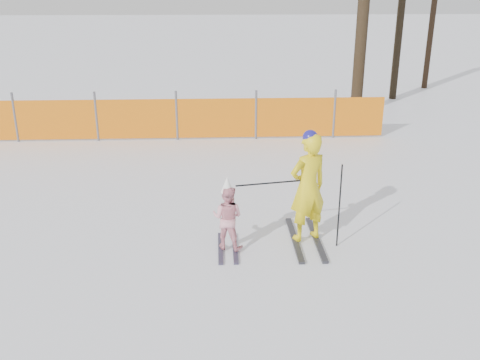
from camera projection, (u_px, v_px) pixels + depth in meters
name	position (u px, v px, depth m)	size (l,w,h in m)	color
ground	(242.00, 255.00, 7.90)	(120.00, 120.00, 0.00)	white
adult	(308.00, 188.00, 8.04)	(0.73, 1.51, 1.78)	black
child	(227.00, 217.00, 7.90)	(0.58, 0.99, 1.17)	black
ski_poles	(309.00, 196.00, 7.91)	(1.56, 0.20, 1.32)	black
safety_fence	(39.00, 120.00, 13.30)	(17.29, 0.06, 1.25)	#595960
tree_trunks	(388.00, 5.00, 16.46)	(3.91, 4.28, 6.71)	#2E2214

